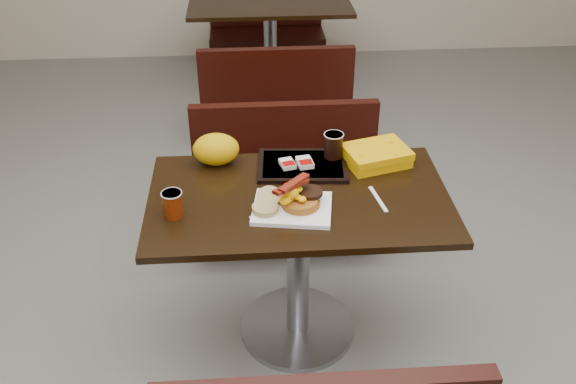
{
  "coord_description": "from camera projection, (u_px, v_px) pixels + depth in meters",
  "views": [
    {
      "loc": [
        -0.19,
        -2.06,
        2.14
      ],
      "look_at": [
        -0.05,
        -0.08,
        0.82
      ],
      "focal_mm": 39.11,
      "sensor_mm": 36.0,
      "label": 1
    }
  ],
  "objects": [
    {
      "name": "clamshell",
      "position": [
        376.0,
        156.0,
        2.69
      ],
      "size": [
        0.31,
        0.26,
        0.07
      ],
      "primitive_type": "cube",
      "rotation": [
        0.0,
        0.0,
        0.28
      ],
      "color": "#DC9903",
      "rests_on": "table_near"
    },
    {
      "name": "table_near",
      "position": [
        298.0,
        268.0,
        2.7
      ],
      "size": [
        1.2,
        0.7,
        0.75
      ],
      "primitive_type": null,
      "color": "black",
      "rests_on": "floor"
    },
    {
      "name": "muffin_top",
      "position": [
        269.0,
        197.0,
        2.42
      ],
      "size": [
        0.11,
        0.11,
        0.06
      ],
      "primitive_type": "cylinder",
      "rotation": [
        0.38,
        0.0,
        -0.19
      ],
      "color": "tan",
      "rests_on": "platter"
    },
    {
      "name": "platter",
      "position": [
        292.0,
        208.0,
        2.41
      ],
      "size": [
        0.33,
        0.28,
        0.02
      ],
      "primitive_type": "cube",
      "rotation": [
        0.0,
        0.0,
        -0.15
      ],
      "color": "white",
      "rests_on": "table_near"
    },
    {
      "name": "condiment_syrup",
      "position": [
        282.0,
        196.0,
        2.49
      ],
      "size": [
        0.04,
        0.03,
        0.01
      ],
      "primitive_type": "cube",
      "rotation": [
        0.0,
        0.0,
        0.06
      ],
      "color": "#B16007",
      "rests_on": "table_near"
    },
    {
      "name": "scrambled_eggs",
      "position": [
        291.0,
        194.0,
        2.37
      ],
      "size": [
        0.12,
        0.11,
        0.05
      ],
      "primitive_type": "ellipsoid",
      "rotation": [
        0.0,
        0.0,
        -0.16
      ],
      "color": "yellow",
      "rests_on": "pancake_stack"
    },
    {
      "name": "pancake_stack",
      "position": [
        301.0,
        201.0,
        2.4
      ],
      "size": [
        0.17,
        0.17,
        0.03
      ],
      "primitive_type": "cylinder",
      "rotation": [
        0.0,
        0.0,
        -0.11
      ],
      "color": "#A54C1B",
      "rests_on": "platter"
    },
    {
      "name": "bacon_strips",
      "position": [
        291.0,
        186.0,
        2.35
      ],
      "size": [
        0.18,
        0.18,
        0.01
      ],
      "primitive_type": null,
      "rotation": [
        0.0,
        0.0,
        0.78
      ],
      "color": "#490505",
      "rests_on": "scrambled_eggs"
    },
    {
      "name": "bench_near_n",
      "position": [
        287.0,
        183.0,
        3.29
      ],
      "size": [
        1.0,
        0.46,
        0.72
      ],
      "primitive_type": null,
      "color": "black",
      "rests_on": "floor"
    },
    {
      "name": "bench_far_s",
      "position": [
        275.0,
        89.0,
        4.29
      ],
      "size": [
        1.0,
        0.46,
        0.72
      ],
      "primitive_type": null,
      "color": "black",
      "rests_on": "floor"
    },
    {
      "name": "hashbrown_sleeve_right",
      "position": [
        305.0,
        162.0,
        2.65
      ],
      "size": [
        0.08,
        0.09,
        0.02
      ],
      "primitive_type": "cube",
      "rotation": [
        0.0,
        0.0,
        0.17
      ],
      "color": "silver",
      "rests_on": "tray"
    },
    {
      "name": "table_far",
      "position": [
        270.0,
        50.0,
        4.86
      ],
      "size": [
        1.2,
        0.7,
        0.75
      ],
      "primitive_type": null,
      "color": "black",
      "rests_on": "floor"
    },
    {
      "name": "coffee_cup_far",
      "position": [
        333.0,
        145.0,
        2.69
      ],
      "size": [
        0.09,
        0.09,
        0.11
      ],
      "primitive_type": "cylinder",
      "rotation": [
        0.0,
        0.0,
        0.2
      ],
      "color": "black",
      "rests_on": "tray"
    },
    {
      "name": "muffin_bottom",
      "position": [
        265.0,
        208.0,
        2.37
      ],
      "size": [
        0.11,
        0.11,
        0.02
      ],
      "primitive_type": "cylinder",
      "rotation": [
        0.0,
        0.0,
        0.12
      ],
      "color": "tan",
      "rests_on": "platter"
    },
    {
      "name": "fork",
      "position": [
        261.0,
        215.0,
        2.38
      ],
      "size": [
        0.13,
        0.07,
        0.0
      ],
      "primitive_type": null,
      "rotation": [
        0.0,
        0.0,
        0.33
      ],
      "color": "white",
      "rests_on": "table_near"
    },
    {
      "name": "knife",
      "position": [
        378.0,
        199.0,
        2.47
      ],
      "size": [
        0.05,
        0.18,
        0.0
      ],
      "primitive_type": "cube",
      "rotation": [
        0.0,
        0.0,
        -1.4
      ],
      "color": "white",
      "rests_on": "table_near"
    },
    {
      "name": "bench_far_n",
      "position": [
        267.0,
        22.0,
        5.46
      ],
      "size": [
        1.0,
        0.46,
        0.72
      ],
      "primitive_type": null,
      "color": "black",
      "rests_on": "floor"
    },
    {
      "name": "paper_bag",
      "position": [
        216.0,
        149.0,
        2.67
      ],
      "size": [
        0.23,
        0.19,
        0.14
      ],
      "primitive_type": "ellipsoid",
      "rotation": [
        0.0,
        0.0,
        0.23
      ],
      "color": "#D18C06",
      "rests_on": "table_near"
    },
    {
      "name": "hashbrown_sleeve_left",
      "position": [
        287.0,
        164.0,
        2.65
      ],
      "size": [
        0.07,
        0.09,
        0.02
      ],
      "primitive_type": "cube",
      "rotation": [
        0.0,
        0.0,
        0.26
      ],
      "color": "silver",
      "rests_on": "tray"
    },
    {
      "name": "tray",
      "position": [
        303.0,
        166.0,
        2.67
      ],
      "size": [
        0.39,
        0.29,
        0.02
      ],
      "primitive_type": "cube",
      "rotation": [
        0.0,
        0.0,
        -0.07
      ],
      "color": "black",
      "rests_on": "table_near"
    },
    {
      "name": "sausage_patty",
      "position": [
        310.0,
        192.0,
        2.41
      ],
      "size": [
        0.11,
        0.11,
        0.02
      ],
      "primitive_type": "cylinder",
      "rotation": [
        0.0,
        0.0,
        -0.21
      ],
      "color": "black",
      "rests_on": "pancake_stack"
    },
    {
      "name": "condiment_ketchup",
      "position": [
        289.0,
        185.0,
        2.55
      ],
      "size": [
        0.04,
        0.04,
        0.01
      ],
      "primitive_type": "cube",
      "rotation": [
        0.0,
        0.0,
        -0.48
      ],
      "color": "#8C0504",
      "rests_on": "table_near"
    },
    {
      "name": "floor",
      "position": [
        297.0,
        330.0,
        2.91
      ],
      "size": [
        6.0,
        7.0,
        0.01
      ],
      "primitive_type": "cube",
      "color": "gray",
      "rests_on": "ground"
    },
    {
      "name": "coffee_cup_near",
      "position": [
        173.0,
        204.0,
        2.35
      ],
      "size": [
        0.08,
        0.08,
        0.1
      ],
      "primitive_type": "cylinder",
      "rotation": [
        0.0,
        0.0,
        0.02
      ],
      "color": "#912805",
      "rests_on": "table_near"
    }
  ]
}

